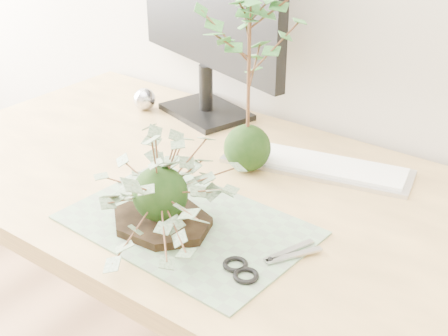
{
  "coord_description": "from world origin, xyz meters",
  "views": [
    {
      "loc": [
        0.57,
        0.39,
        1.33
      ],
      "look_at": [
        0.0,
        1.14,
        0.84
      ],
      "focal_mm": 50.0,
      "sensor_mm": 36.0,
      "label": 1
    }
  ],
  "objects_px": {
    "desk": "(272,245)",
    "monitor": "(207,7)",
    "keyboard": "(316,165)",
    "maple_kokedama": "(249,35)",
    "ivy_kokedama": "(159,170)"
  },
  "relations": [
    {
      "from": "ivy_kokedama",
      "to": "monitor",
      "type": "height_order",
      "value": "monitor"
    },
    {
      "from": "ivy_kokedama",
      "to": "monitor",
      "type": "relative_size",
      "value": 0.67
    },
    {
      "from": "desk",
      "to": "monitor",
      "type": "relative_size",
      "value": 3.2
    },
    {
      "from": "desk",
      "to": "keyboard",
      "type": "relative_size",
      "value": 3.98
    },
    {
      "from": "monitor",
      "to": "keyboard",
      "type": "bearing_deg",
      "value": 1.37
    },
    {
      "from": "maple_kokedama",
      "to": "keyboard",
      "type": "relative_size",
      "value": 0.99
    },
    {
      "from": "maple_kokedama",
      "to": "ivy_kokedama",
      "type": "bearing_deg",
      "value": -88.22
    },
    {
      "from": "ivy_kokedama",
      "to": "keyboard",
      "type": "relative_size",
      "value": 0.83
    },
    {
      "from": "keyboard",
      "to": "maple_kokedama",
      "type": "bearing_deg",
      "value": -154.16
    },
    {
      "from": "monitor",
      "to": "maple_kokedama",
      "type": "bearing_deg",
      "value": -20.55
    },
    {
      "from": "maple_kokedama",
      "to": "monitor",
      "type": "xyz_separation_m",
      "value": [
        -0.25,
        0.18,
        -0.02
      ]
    },
    {
      "from": "desk",
      "to": "ivy_kokedama",
      "type": "distance_m",
      "value": 0.29
    },
    {
      "from": "maple_kokedama",
      "to": "monitor",
      "type": "bearing_deg",
      "value": 143.24
    },
    {
      "from": "desk",
      "to": "maple_kokedama",
      "type": "relative_size",
      "value": 4.02
    },
    {
      "from": "keyboard",
      "to": "monitor",
      "type": "distance_m",
      "value": 0.45
    }
  ]
}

